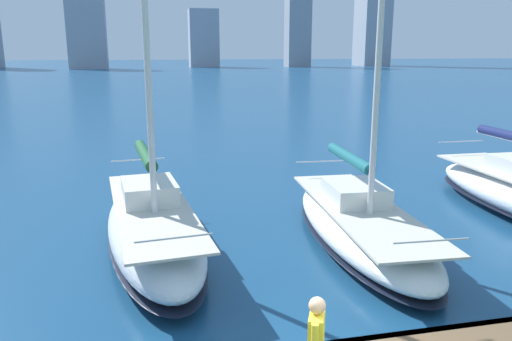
% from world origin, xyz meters
% --- Properties ---
extents(city_skyline, '(169.35, 23.75, 46.61)m').
position_xyz_m(city_skyline, '(0.16, -163.25, 16.76)').
color(city_skyline, '#9DA2AC').
rests_on(city_skyline, ground).
extents(sailboat_teal, '(2.98, 8.47, 12.67)m').
position_xyz_m(sailboat_teal, '(-2.93, -6.68, 0.67)').
color(sailboat_teal, white).
rests_on(sailboat_teal, ground).
extents(sailboat_forest, '(3.16, 8.46, 10.43)m').
position_xyz_m(sailboat_forest, '(2.76, -7.34, 0.75)').
color(sailboat_forest, silver).
rests_on(sailboat_forest, ground).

